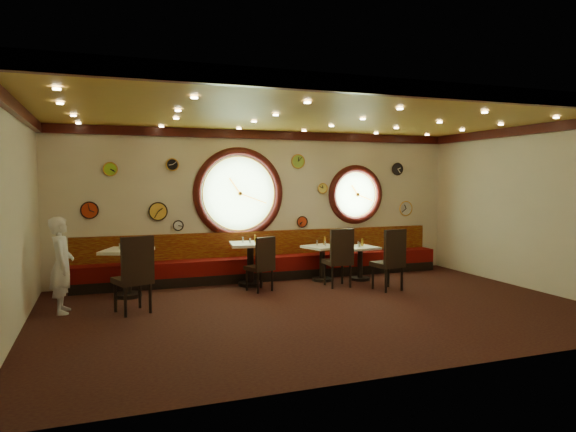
# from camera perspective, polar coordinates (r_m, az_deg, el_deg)

# --- Properties ---
(floor) EXTENTS (9.00, 6.00, 0.00)m
(floor) POSITION_cam_1_polar(r_m,az_deg,el_deg) (8.69, 3.54, -10.22)
(floor) COLOR black
(floor) RESTS_ON ground
(ceiling) EXTENTS (9.00, 6.00, 0.02)m
(ceiling) POSITION_cam_1_polar(r_m,az_deg,el_deg) (8.49, 3.63, 11.20)
(ceiling) COLOR #B48A32
(ceiling) RESTS_ON wall_back
(wall_back) EXTENTS (9.00, 0.02, 3.20)m
(wall_back) POSITION_cam_1_polar(r_m,az_deg,el_deg) (11.25, -2.53, 1.28)
(wall_back) COLOR beige
(wall_back) RESTS_ON floor
(wall_front) EXTENTS (9.00, 0.02, 3.20)m
(wall_front) POSITION_cam_1_polar(r_m,az_deg,el_deg) (5.82, 15.47, -1.41)
(wall_front) COLOR beige
(wall_front) RESTS_ON floor
(wall_left) EXTENTS (0.02, 6.00, 3.20)m
(wall_left) POSITION_cam_1_polar(r_m,az_deg,el_deg) (7.82, -28.24, -0.39)
(wall_left) COLOR beige
(wall_left) RESTS_ON floor
(wall_right) EXTENTS (0.02, 6.00, 3.20)m
(wall_right) POSITION_cam_1_polar(r_m,az_deg,el_deg) (11.04, 25.53, 0.84)
(wall_right) COLOR beige
(wall_right) RESTS_ON floor
(molding_back) EXTENTS (9.00, 0.10, 0.18)m
(molding_back) POSITION_cam_1_polar(r_m,az_deg,el_deg) (11.23, -2.48, 8.98)
(molding_back) COLOR black
(molding_back) RESTS_ON wall_back
(molding_front) EXTENTS (9.00, 0.10, 0.18)m
(molding_front) POSITION_cam_1_polar(r_m,az_deg,el_deg) (5.92, 15.46, 13.34)
(molding_front) COLOR black
(molding_front) RESTS_ON wall_back
(molding_left) EXTENTS (0.10, 6.00, 0.18)m
(molding_left) POSITION_cam_1_polar(r_m,az_deg,el_deg) (7.86, -28.25, 10.66)
(molding_left) COLOR black
(molding_left) RESTS_ON wall_back
(molding_right) EXTENTS (0.10, 6.00, 0.18)m
(molding_right) POSITION_cam_1_polar(r_m,az_deg,el_deg) (11.03, 25.59, 8.69)
(molding_right) COLOR black
(molding_right) RESTS_ON wall_back
(banquette_base) EXTENTS (8.00, 0.55, 0.20)m
(banquette_base) POSITION_cam_1_polar(r_m,az_deg,el_deg) (11.16, -2.08, -6.51)
(banquette_base) COLOR black
(banquette_base) RESTS_ON floor
(banquette_seat) EXTENTS (8.00, 0.55, 0.30)m
(banquette_seat) POSITION_cam_1_polar(r_m,az_deg,el_deg) (11.12, -2.08, -5.24)
(banquette_seat) COLOR #570707
(banquette_seat) RESTS_ON banquette_base
(banquette_back) EXTENTS (8.00, 0.10, 0.55)m
(banquette_back) POSITION_cam_1_polar(r_m,az_deg,el_deg) (11.27, -2.43, -3.06)
(banquette_back) COLOR #5D0C07
(banquette_back) RESTS_ON wall_back
(porthole_left_glass) EXTENTS (1.66, 0.02, 1.66)m
(porthole_left_glass) POSITION_cam_1_polar(r_m,az_deg,el_deg) (11.07, -5.50, 2.51)
(porthole_left_glass) COLOR #95D07D
(porthole_left_glass) RESTS_ON wall_back
(porthole_left_frame) EXTENTS (1.98, 0.18, 1.98)m
(porthole_left_frame) POSITION_cam_1_polar(r_m,az_deg,el_deg) (11.06, -5.48, 2.51)
(porthole_left_frame) COLOR black
(porthole_left_frame) RESTS_ON wall_back
(porthole_left_ring) EXTENTS (1.61, 0.03, 1.61)m
(porthole_left_ring) POSITION_cam_1_polar(r_m,az_deg,el_deg) (11.03, -5.44, 2.51)
(porthole_left_ring) COLOR gold
(porthole_left_ring) RESTS_ON wall_back
(porthole_right_glass) EXTENTS (1.10, 0.02, 1.10)m
(porthole_right_glass) POSITION_cam_1_polar(r_m,az_deg,el_deg) (12.08, 7.48, 2.38)
(porthole_right_glass) COLOR #95D07D
(porthole_right_glass) RESTS_ON wall_back
(porthole_right_frame) EXTENTS (1.38, 0.18, 1.38)m
(porthole_right_frame) POSITION_cam_1_polar(r_m,az_deg,el_deg) (12.07, 7.51, 2.38)
(porthole_right_frame) COLOR black
(porthole_right_frame) RESTS_ON wall_back
(porthole_right_ring) EXTENTS (1.09, 0.03, 1.09)m
(porthole_right_ring) POSITION_cam_1_polar(r_m,az_deg,el_deg) (12.04, 7.58, 2.38)
(porthole_right_ring) COLOR gold
(porthole_right_ring) RESTS_ON wall_back
(wall_clock_0) EXTENTS (0.32, 0.03, 0.32)m
(wall_clock_0) POSITION_cam_1_polar(r_m,az_deg,el_deg) (10.70, -21.19, 0.60)
(wall_clock_0) COLOR #B42B12
(wall_clock_0) RESTS_ON wall_back
(wall_clock_1) EXTENTS (0.30, 0.03, 0.30)m
(wall_clock_1) POSITION_cam_1_polar(r_m,az_deg,el_deg) (11.46, 1.11, 6.08)
(wall_clock_1) COLOR #82B538
(wall_clock_1) RESTS_ON wall_back
(wall_clock_2) EXTENTS (0.24, 0.03, 0.24)m
(wall_clock_2) POSITION_cam_1_polar(r_m,az_deg,el_deg) (10.77, -12.73, 5.58)
(wall_clock_2) COLOR black
(wall_clock_2) RESTS_ON wall_back
(wall_clock_3) EXTENTS (0.36, 0.03, 0.36)m
(wall_clock_3) POSITION_cam_1_polar(r_m,az_deg,el_deg) (10.75, -14.24, 0.50)
(wall_clock_3) COLOR gold
(wall_clock_3) RESTS_ON wall_back
(wall_clock_4) EXTENTS (0.20, 0.03, 0.20)m
(wall_clock_4) POSITION_cam_1_polar(r_m,az_deg,el_deg) (10.82, -12.11, -1.04)
(wall_clock_4) COLOR white
(wall_clock_4) RESTS_ON wall_back
(wall_clock_5) EXTENTS (0.24, 0.03, 0.24)m
(wall_clock_5) POSITION_cam_1_polar(r_m,az_deg,el_deg) (11.52, 1.57, -0.65)
(wall_clock_5) COLOR red
(wall_clock_5) RESTS_ON wall_back
(wall_clock_6) EXTENTS (0.28, 0.03, 0.28)m
(wall_clock_6) POSITION_cam_1_polar(r_m,az_deg,el_deg) (12.60, 12.04, 5.12)
(wall_clock_6) COLOR black
(wall_clock_6) RESTS_ON wall_back
(wall_clock_7) EXTENTS (0.22, 0.03, 0.22)m
(wall_clock_7) POSITION_cam_1_polar(r_m,az_deg,el_deg) (11.68, 3.86, 3.09)
(wall_clock_7) COLOR #D7CA47
(wall_clock_7) RESTS_ON wall_back
(wall_clock_8) EXTENTS (0.34, 0.03, 0.34)m
(wall_clock_8) POSITION_cam_1_polar(r_m,az_deg,el_deg) (12.74, 12.93, 0.82)
(wall_clock_8) COLOR silver
(wall_clock_8) RESTS_ON wall_back
(wall_clock_9) EXTENTS (0.26, 0.03, 0.26)m
(wall_clock_9) POSITION_cam_1_polar(r_m,az_deg,el_deg) (10.68, -19.14, 4.94)
(wall_clock_9) COLOR #85C226
(wall_clock_9) RESTS_ON wall_back
(table_a) EXTENTS (1.04, 1.04, 0.88)m
(table_a) POSITION_cam_1_polar(r_m,az_deg,el_deg) (9.85, -17.44, -5.42)
(table_a) COLOR black
(table_a) RESTS_ON floor
(table_b) EXTENTS (0.90, 0.90, 0.87)m
(table_b) POSITION_cam_1_polar(r_m,az_deg,el_deg) (10.45, -4.20, -4.74)
(table_b) COLOR black
(table_b) RESTS_ON floor
(table_c) EXTENTS (0.85, 0.85, 0.75)m
(table_c) POSITION_cam_1_polar(r_m,az_deg,el_deg) (10.93, 3.83, -4.76)
(table_c) COLOR black
(table_c) RESTS_ON floor
(table_d) EXTENTS (0.72, 0.72, 0.72)m
(table_d) POSITION_cam_1_polar(r_m,az_deg,el_deg) (11.10, 8.02, -4.74)
(table_d) COLOR black
(table_d) RESTS_ON floor
(chair_a) EXTENTS (0.67, 0.67, 0.78)m
(chair_a) POSITION_cam_1_polar(r_m,az_deg,el_deg) (8.54, -16.64, -5.72)
(chair_a) COLOR black
(chair_a) RESTS_ON floor
(chair_b) EXTENTS (0.57, 0.57, 0.65)m
(chair_b) POSITION_cam_1_polar(r_m,az_deg,el_deg) (9.85, -2.86, -4.94)
(chair_b) COLOR black
(chair_b) RESTS_ON floor
(chair_c) EXTENTS (0.50, 0.50, 0.73)m
(chair_c) POSITION_cam_1_polar(r_m,az_deg,el_deg) (10.26, 5.77, -4.21)
(chair_c) COLOR black
(chair_c) RESTS_ON floor
(chair_d) EXTENTS (0.57, 0.57, 0.74)m
(chair_d) POSITION_cam_1_polar(r_m,az_deg,el_deg) (10.07, 11.39, -4.35)
(chair_d) COLOR black
(chair_d) RESTS_ON floor
(condiment_a_salt) EXTENTS (0.04, 0.04, 0.10)m
(condiment_a_salt) POSITION_cam_1_polar(r_m,az_deg,el_deg) (9.85, -18.19, -3.22)
(condiment_a_salt) COLOR #BDBCC1
(condiment_a_salt) RESTS_ON table_a
(condiment_b_salt) EXTENTS (0.04, 0.04, 0.11)m
(condiment_b_salt) POSITION_cam_1_polar(r_m,az_deg,el_deg) (10.47, -5.04, -2.65)
(condiment_b_salt) COLOR silver
(condiment_b_salt) RESTS_ON table_b
(condiment_c_salt) EXTENTS (0.04, 0.04, 0.11)m
(condiment_c_salt) POSITION_cam_1_polar(r_m,az_deg,el_deg) (10.94, 3.24, -2.99)
(condiment_c_salt) COLOR silver
(condiment_c_salt) RESTS_ON table_c
(condiment_d_salt) EXTENTS (0.04, 0.04, 0.11)m
(condiment_d_salt) POSITION_cam_1_polar(r_m,az_deg,el_deg) (11.06, 7.81, -3.10)
(condiment_d_salt) COLOR silver
(condiment_d_salt) RESTS_ON table_d
(condiment_a_pepper) EXTENTS (0.04, 0.04, 0.11)m
(condiment_a_pepper) POSITION_cam_1_polar(r_m,az_deg,el_deg) (9.71, -17.56, -3.29)
(condiment_a_pepper) COLOR silver
(condiment_a_pepper) RESTS_ON table_a
(condiment_b_pepper) EXTENTS (0.04, 0.04, 0.10)m
(condiment_b_pepper) POSITION_cam_1_polar(r_m,az_deg,el_deg) (10.36, -4.24, -2.74)
(condiment_b_pepper) COLOR silver
(condiment_b_pepper) RESTS_ON table_b
(condiment_c_pepper) EXTENTS (0.03, 0.03, 0.09)m
(condiment_c_pepper) POSITION_cam_1_polar(r_m,az_deg,el_deg) (10.88, 4.16, -3.08)
(condiment_c_pepper) COLOR silver
(condiment_c_pepper) RESTS_ON table_c
(condiment_d_pepper) EXTENTS (0.03, 0.03, 0.09)m
(condiment_d_pepper) POSITION_cam_1_polar(r_m,az_deg,el_deg) (11.07, 7.98, -3.14)
(condiment_d_pepper) COLOR silver
(condiment_d_pepper) RESTS_ON table_d
(condiment_a_bottle) EXTENTS (0.05, 0.05, 0.15)m
(condiment_a_bottle) POSITION_cam_1_polar(r_m,az_deg,el_deg) (9.92, -16.89, -3.02)
(condiment_a_bottle) COLOR gold
(condiment_a_bottle) RESTS_ON table_a
(condiment_b_bottle) EXTENTS (0.05, 0.05, 0.15)m
(condiment_b_bottle) POSITION_cam_1_polar(r_m,az_deg,el_deg) (10.56, -3.68, -2.48)
(condiment_b_bottle) COLOR gold
(condiment_b_bottle) RESTS_ON table_b
(condiment_c_bottle) EXTENTS (0.06, 0.06, 0.18)m
(condiment_c_bottle) POSITION_cam_1_polar(r_m,az_deg,el_deg) (11.05, 4.08, -2.75)
(condiment_c_bottle) COLOR gold
(condiment_c_bottle) RESTS_ON table_c
(condiment_d_bottle) EXTENTS (0.05, 0.05, 0.16)m
(condiment_d_bottle) POSITION_cam_1_polar(r_m,az_deg,el_deg) (11.20, 8.24, -2.87)
(condiment_d_bottle) COLOR gold
(condiment_d_bottle) RESTS_ON table_d
(waiter) EXTENTS (0.38, 0.57, 1.56)m
(waiter) POSITION_cam_1_polar(r_m,az_deg,el_deg) (9.02, -23.84, -4.99)
(waiter) COLOR white
(waiter) RESTS_ON floor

